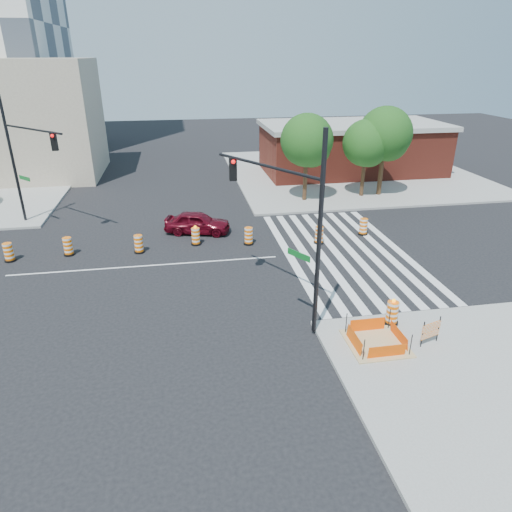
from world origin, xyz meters
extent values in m
plane|color=black|center=(0.00, 0.00, 0.00)|extent=(120.00, 120.00, 0.00)
cube|color=gray|center=(18.00, 18.00, 0.07)|extent=(22.00, 22.00, 0.15)
cube|color=silver|center=(7.80, 0.00, 0.01)|extent=(0.45, 13.50, 0.01)
cube|color=silver|center=(8.70, 0.00, 0.01)|extent=(0.45, 13.50, 0.01)
cube|color=silver|center=(9.60, 0.00, 0.01)|extent=(0.45, 13.50, 0.01)
cube|color=silver|center=(10.50, 0.00, 0.01)|extent=(0.45, 13.50, 0.01)
cube|color=silver|center=(11.40, 0.00, 0.01)|extent=(0.45, 13.50, 0.01)
cube|color=silver|center=(12.30, 0.00, 0.01)|extent=(0.45, 13.50, 0.01)
cube|color=silver|center=(13.20, 0.00, 0.01)|extent=(0.45, 13.50, 0.01)
cube|color=silver|center=(14.10, 0.00, 0.01)|extent=(0.45, 13.50, 0.01)
cube|color=silver|center=(0.00, 0.00, 0.01)|extent=(14.00, 0.12, 0.01)
cube|color=tan|center=(9.00, -9.00, 0.17)|extent=(2.20, 2.20, 0.05)
cube|color=#EE4D04|center=(9.00, -9.90, 0.43)|extent=(1.44, 0.02, 0.55)
cube|color=#EE4D04|center=(9.00, -8.10, 0.43)|extent=(1.44, 0.02, 0.55)
cube|color=#EE4D04|center=(8.10, -9.00, 0.43)|extent=(0.02, 1.44, 0.55)
cube|color=#EE4D04|center=(9.90, -9.00, 0.43)|extent=(0.02, 1.44, 0.55)
cylinder|color=black|center=(8.10, -9.90, 0.60)|extent=(0.04, 0.04, 0.90)
cylinder|color=black|center=(9.90, -9.90, 0.60)|extent=(0.04, 0.04, 0.90)
cylinder|color=black|center=(8.10, -8.10, 0.60)|extent=(0.04, 0.04, 0.90)
cylinder|color=black|center=(9.90, -8.10, 0.60)|extent=(0.04, 0.04, 0.90)
cube|color=maroon|center=(18.00, 18.00, 2.10)|extent=(16.00, 8.00, 4.20)
cube|color=gray|center=(18.00, 18.00, 4.40)|extent=(16.50, 8.50, 0.40)
cube|color=tan|center=(-12.00, 22.00, 5.00)|extent=(14.00, 10.00, 10.00)
imported|color=#520713|center=(2.96, 4.46, 0.69)|extent=(4.30, 2.59, 1.37)
cylinder|color=black|center=(6.92, -7.70, 4.10)|extent=(0.18, 0.18, 7.91)
cylinder|color=black|center=(5.39, -5.16, 6.28)|extent=(3.16, 5.14, 0.12)
cube|color=black|center=(4.32, -3.38, 5.78)|extent=(0.32, 0.28, 0.99)
sphere|color=#FF0C0C|center=(4.32, -3.56, 6.13)|extent=(0.18, 0.18, 0.18)
cube|color=#0C591E|center=(6.41, -6.85, 3.12)|extent=(0.65, 1.04, 0.25)
cylinder|color=black|center=(-8.27, 8.43, 4.12)|extent=(0.18, 0.18, 7.94)
cylinder|color=black|center=(-6.18, 6.31, 6.31)|extent=(4.26, 4.34, 0.12)
cube|color=black|center=(-4.72, 4.82, 5.81)|extent=(0.32, 0.28, 0.99)
sphere|color=#FF0C0C|center=(-4.72, 4.64, 6.16)|extent=(0.18, 0.18, 0.18)
cube|color=#0C591E|center=(-7.58, 7.72, 3.13)|extent=(0.86, 0.88, 0.25)
cylinder|color=black|center=(10.18, -7.75, 0.20)|extent=(0.59, 0.59, 0.10)
cylinder|color=#FF6A05|center=(10.18, -7.75, 0.69)|extent=(0.47, 0.47, 0.93)
sphere|color=#FF990C|center=(10.18, -7.75, 1.22)|extent=(0.16, 0.16, 0.16)
cube|color=#FF6A05|center=(10.98, -9.33, 0.91)|extent=(0.90, 0.33, 0.31)
cube|color=#FF6A05|center=(10.98, -9.33, 0.57)|extent=(0.90, 0.33, 0.24)
cylinder|color=black|center=(10.59, -9.46, 0.70)|extent=(0.04, 0.04, 1.09)
cylinder|color=black|center=(11.38, -9.20, 0.70)|extent=(0.04, 0.04, 1.09)
cylinder|color=#382314|center=(11.32, 9.82, 2.04)|extent=(0.31, 0.31, 4.08)
sphere|color=#1D4C15|center=(11.32, 9.82, 4.59)|extent=(3.83, 3.83, 3.83)
sphere|color=#1D4C15|center=(11.80, 10.11, 3.96)|extent=(2.81, 2.81, 2.81)
sphere|color=#1D4C15|center=(10.94, 9.63, 4.21)|extent=(2.55, 2.55, 2.55)
cylinder|color=#382314|center=(16.01, 10.14, 1.87)|extent=(0.29, 0.29, 3.74)
sphere|color=#1D4C15|center=(16.01, 10.14, 4.20)|extent=(3.50, 3.50, 3.50)
sphere|color=#1D4C15|center=(16.45, 10.41, 3.62)|extent=(2.57, 2.57, 2.57)
sphere|color=#1D4C15|center=(15.65, 9.96, 3.85)|extent=(2.34, 2.34, 2.34)
cylinder|color=#382314|center=(17.49, 10.24, 2.15)|extent=(0.35, 0.35, 4.30)
sphere|color=#1D4C15|center=(17.49, 10.24, 4.84)|extent=(4.03, 4.03, 4.03)
sphere|color=#1D4C15|center=(18.04, 10.57, 4.17)|extent=(2.96, 2.96, 2.96)
sphere|color=#1D4C15|center=(17.05, 10.02, 4.43)|extent=(2.69, 2.69, 2.69)
cylinder|color=black|center=(-7.31, 1.89, 0.05)|extent=(0.60, 0.60, 0.10)
cylinder|color=#FF6A05|center=(-7.31, 1.89, 0.55)|extent=(0.48, 0.48, 0.95)
cylinder|color=black|center=(-4.32, 2.21, 0.05)|extent=(0.60, 0.60, 0.10)
cylinder|color=#FF6A05|center=(-4.32, 2.21, 0.55)|extent=(0.48, 0.48, 0.95)
cylinder|color=black|center=(-0.47, 1.91, 0.05)|extent=(0.60, 0.60, 0.10)
cylinder|color=#FF6A05|center=(-0.47, 1.91, 0.55)|extent=(0.48, 0.48, 0.95)
cylinder|color=black|center=(2.75, 2.56, 0.05)|extent=(0.60, 0.60, 0.10)
cylinder|color=#FF6A05|center=(2.75, 2.56, 0.55)|extent=(0.48, 0.48, 0.95)
sphere|color=#FF990C|center=(2.75, 2.56, 1.10)|extent=(0.16, 0.16, 0.16)
cylinder|color=black|center=(5.81, 2.08, 0.05)|extent=(0.60, 0.60, 0.10)
cylinder|color=#FF6A05|center=(5.81, 2.08, 0.55)|extent=(0.48, 0.48, 0.95)
cylinder|color=black|center=(9.94, 1.53, 0.05)|extent=(0.60, 0.60, 0.10)
cylinder|color=#FF6A05|center=(9.94, 1.53, 0.55)|extent=(0.48, 0.48, 0.95)
cylinder|color=black|center=(13.07, 2.44, 0.05)|extent=(0.60, 0.60, 0.10)
cylinder|color=#FF6A05|center=(13.07, 2.44, 0.55)|extent=(0.48, 0.48, 0.95)
camera|label=1|loc=(2.02, -22.56, 10.25)|focal=32.00mm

